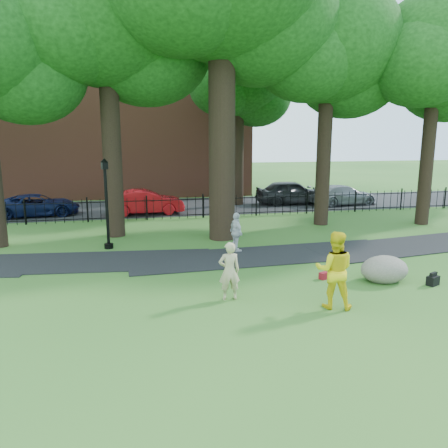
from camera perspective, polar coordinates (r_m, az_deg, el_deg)
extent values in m
plane|color=#2B5E20|center=(12.44, 6.45, -9.16)|extent=(120.00, 120.00, 0.00)
cube|color=black|center=(16.26, 5.45, -4.17)|extent=(36.07, 3.85, 0.03)
cube|color=black|center=(27.63, -4.11, 2.33)|extent=(80.00, 7.00, 0.02)
cube|color=black|center=(23.57, -2.77, 3.27)|extent=(44.00, 0.04, 0.04)
cube|color=black|center=(23.70, -2.75, 1.26)|extent=(44.00, 0.04, 0.04)
cube|color=brown|center=(35.06, -12.84, 13.84)|extent=(18.00, 8.00, 12.00)
cylinder|color=black|center=(18.43, -0.28, 14.20)|extent=(1.10, 1.10, 10.50)
ellipsoid|color=#11350E|center=(20.50, 4.76, 25.34)|extent=(6.72, 6.72, 5.71)
ellipsoid|color=#11350E|center=(19.81, -24.50, 17.59)|extent=(4.80, 4.80, 4.08)
cylinder|color=black|center=(19.53, -14.54, 11.63)|extent=(0.80, 0.80, 9.10)
ellipsoid|color=#11350E|center=(20.16, -15.29, 25.42)|extent=(7.20, 7.20, 6.12)
ellipsoid|color=#11350E|center=(20.77, -10.16, 21.53)|extent=(5.76, 5.76, 4.90)
ellipsoid|color=#11350E|center=(19.39, -19.91, 23.37)|extent=(5.40, 5.40, 4.59)
cylinder|color=black|center=(22.07, 12.98, 10.73)|extent=(0.70, 0.70, 8.40)
ellipsoid|color=#11350E|center=(22.48, 13.52, 22.11)|extent=(6.60, 6.60, 5.61)
ellipsoid|color=#11350E|center=(23.66, 15.90, 18.50)|extent=(5.28, 5.28, 4.49)
ellipsoid|color=#11350E|center=(21.23, 10.80, 20.90)|extent=(4.95, 4.95, 4.21)
cylinder|color=black|center=(23.78, 25.15, 9.56)|extent=(0.64, 0.64, 8.05)
ellipsoid|color=#11350E|center=(24.10, 26.06, 19.69)|extent=(6.20, 6.20, 5.27)
ellipsoid|color=#11350E|center=(22.78, 24.30, 18.62)|extent=(4.65, 4.65, 3.95)
imported|color=tan|center=(11.79, 0.70, -6.15)|extent=(0.59, 0.40, 1.60)
imported|color=yellow|center=(11.53, 14.22, -5.83)|extent=(1.20, 1.08, 2.01)
imported|color=silver|center=(16.57, 1.62, -1.11)|extent=(0.56, 0.95, 1.53)
ellipsoid|color=#625D52|center=(14.20, 20.22, -5.38)|extent=(1.66, 1.38, 0.85)
cylinder|color=black|center=(17.54, -15.05, 1.84)|extent=(0.12, 0.12, 3.11)
cylinder|color=black|center=(17.84, -14.81, -2.78)|extent=(0.35, 0.35, 0.19)
cube|color=black|center=(17.35, -15.34, 7.39)|extent=(0.28, 0.28, 0.29)
cone|color=black|center=(17.34, -15.38, 8.03)|extent=(0.31, 0.31, 0.16)
cube|color=black|center=(14.46, 25.62, -6.69)|extent=(0.44, 0.37, 0.28)
cube|color=maroon|center=(13.98, 12.96, -6.59)|extent=(0.36, 0.30, 0.21)
imported|color=#B70E15|center=(25.06, -10.18, 2.85)|extent=(4.29, 1.67, 1.39)
imported|color=#0B1338|center=(26.19, -23.14, 2.28)|extent=(4.60, 2.57, 1.22)
imported|color=black|center=(28.63, 8.82, 4.12)|extent=(4.61, 1.89, 1.56)
imported|color=gray|center=(29.03, 15.26, 3.67)|extent=(4.60, 2.30, 1.28)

